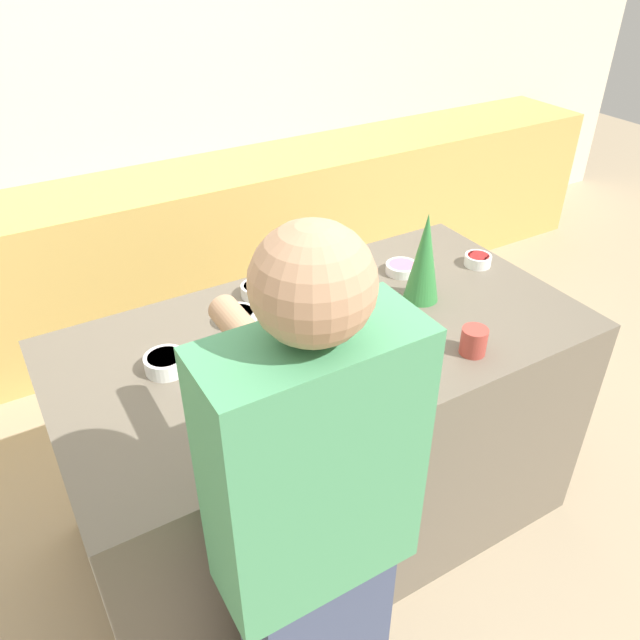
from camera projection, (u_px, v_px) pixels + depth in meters
The scene contains 15 objects.
ground_plane at pixel (324, 514), 2.61m from camera, with size 12.00×12.00×0.00m, color tan.
wall_back at pixel (130, 88), 3.36m from camera, with size 8.00×0.05×2.60m.
back_cabinet_block at pixel (171, 254), 3.60m from camera, with size 6.00×0.60×0.89m.
kitchen_island at pixel (325, 433), 2.35m from camera, with size 1.79×0.95×0.93m.
baking_tray at pixel (345, 366), 1.94m from camera, with size 0.42×0.26×0.01m.
gingerbread_house at pixel (346, 341), 1.89m from camera, with size 0.19×0.17×0.23m.
decorative_tree at pixel (424, 258), 2.19m from camera, with size 0.13×0.13×0.34m.
candy_bowl_behind_tray at pixel (402, 268), 2.43m from camera, with size 0.13×0.13×0.04m.
candy_bowl_far_right at pixel (257, 290), 2.28m from camera, with size 0.12×0.12×0.04m.
candy_bowl_center_rear at pixel (239, 317), 2.13m from camera, with size 0.12×0.12×0.05m.
candy_bowl_far_left at pixel (478, 260), 2.48m from camera, with size 0.11×0.11×0.04m.
candy_bowl_near_tray_left at pixel (166, 362), 1.91m from camera, with size 0.13×0.13×0.05m.
cookbook at pixel (328, 288), 2.32m from camera, with size 0.24×0.13×0.02m.
mug at pixel (474, 341), 1.98m from camera, with size 0.08×0.08×0.09m.
person at pixel (314, 548), 1.45m from camera, with size 0.45×0.56×1.71m.
Camera 1 is at (-0.89, -1.47, 2.13)m, focal length 35.00 mm.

